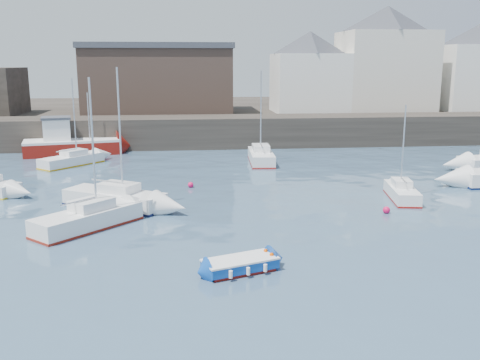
{
  "coord_description": "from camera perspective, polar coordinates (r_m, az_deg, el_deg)",
  "views": [
    {
      "loc": [
        -3.25,
        -18.95,
        8.38
      ],
      "look_at": [
        0.0,
        12.0,
        1.5
      ],
      "focal_mm": 40.0,
      "sensor_mm": 36.0,
      "label": 1
    }
  ],
  "objects": [
    {
      "name": "sailboat_f",
      "position": [
        45.57,
        2.26,
        2.55
      ],
      "size": [
        2.22,
        6.01,
        7.69
      ],
      "color": "white",
      "rests_on": "ground"
    },
    {
      "name": "warehouse",
      "position": [
        62.04,
        -8.68,
        10.7
      ],
      "size": [
        16.4,
        10.4,
        7.6
      ],
      "color": "#3D2D26",
      "rests_on": "land_strip"
    },
    {
      "name": "bldg_east_a",
      "position": [
        65.24,
        15.25,
        12.42
      ],
      "size": [
        13.36,
        13.36,
        11.8
      ],
      "color": "beige",
      "rests_on": "land_strip"
    },
    {
      "name": "buoy_mid",
      "position": [
        31.47,
        15.33,
        -3.43
      ],
      "size": [
        0.41,
        0.41,
        0.41
      ],
      "primitive_type": "sphere",
      "color": "#DD0F4C",
      "rests_on": "ground"
    },
    {
      "name": "fishing_boat",
      "position": [
        52.02,
        -17.77,
        3.82
      ],
      "size": [
        8.99,
        4.87,
        5.65
      ],
      "color": "maroon",
      "rests_on": "ground"
    },
    {
      "name": "buoy_near",
      "position": [
        28.6,
        -17.04,
        -5.14
      ],
      "size": [
        0.45,
        0.45,
        0.45
      ],
      "primitive_type": "sphere",
      "color": "#DD0F4C",
      "rests_on": "ground"
    },
    {
      "name": "sailboat_c",
      "position": [
        34.83,
        16.87,
        -1.25
      ],
      "size": [
        2.15,
        4.61,
        5.84
      ],
      "color": "white",
      "rests_on": "ground"
    },
    {
      "name": "sailboat_a",
      "position": [
        28.62,
        -15.87,
        -3.93
      ],
      "size": [
        5.42,
        5.56,
        7.65
      ],
      "color": "white",
      "rests_on": "ground"
    },
    {
      "name": "blue_dinghy",
      "position": [
        22.03,
        0.01,
        -8.99
      ],
      "size": [
        3.3,
        2.26,
        0.58
      ],
      "color": "maroon",
      "rests_on": "ground"
    },
    {
      "name": "quay_wall",
      "position": [
        54.48,
        -2.54,
        5.2
      ],
      "size": [
        90.0,
        5.0,
        3.0
      ],
      "primitive_type": "cube",
      "color": "#28231E",
      "rests_on": "ground"
    },
    {
      "name": "bldg_east_d",
      "position": [
        62.12,
        7.42,
        11.43
      ],
      "size": [
        11.14,
        11.14,
        8.95
      ],
      "color": "white",
      "rests_on": "land_strip"
    },
    {
      "name": "sailboat_h",
      "position": [
        46.46,
        -17.49,
        2.07
      ],
      "size": [
        4.98,
        5.31,
        7.11
      ],
      "color": "white",
      "rests_on": "ground"
    },
    {
      "name": "water",
      "position": [
        20.97,
        3.49,
        -11.11
      ],
      "size": [
        220.0,
        220.0,
        0.0
      ],
      "primitive_type": "plane",
      "color": "#2D4760",
      "rests_on": "ground"
    },
    {
      "name": "sailboat_b",
      "position": [
        32.41,
        -13.18,
        -1.89
      ],
      "size": [
        6.43,
        5.0,
        8.11
      ],
      "color": "white",
      "rests_on": "ground"
    },
    {
      "name": "land_strip",
      "position": [
        72.36,
        -3.42,
        6.91
      ],
      "size": [
        90.0,
        32.0,
        2.8
      ],
      "primitive_type": "cube",
      "color": "#28231E",
      "rests_on": "ground"
    },
    {
      "name": "buoy_far",
      "position": [
        36.7,
        -5.28,
        -0.79
      ],
      "size": [
        0.39,
        0.39,
        0.39
      ],
      "primitive_type": "sphere",
      "color": "#DD0F4C",
      "rests_on": "ground"
    },
    {
      "name": "bldg_east_b",
      "position": [
        69.48,
        24.01,
        10.99
      ],
      "size": [
        11.88,
        11.88,
        9.95
      ],
      "color": "white",
      "rests_on": "land_strip"
    }
  ]
}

